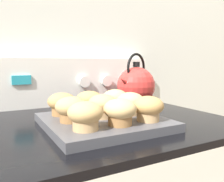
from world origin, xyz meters
The scene contains 13 objects.
wall_back centered at (0.00, 0.66, 1.20)m, with size 8.00×0.05×2.40m.
control_panel centered at (0.00, 0.61, 0.98)m, with size 0.75×0.07×0.19m.
muffin_pan centered at (-0.01, 0.25, 0.90)m, with size 0.30×0.30×0.02m.
muffin_r0_c0 centered at (-0.09, 0.16, 0.94)m, with size 0.08×0.08×0.06m.
muffin_r0_c1 centered at (-0.01, 0.16, 0.94)m, with size 0.08×0.08×0.06m.
muffin_r0_c2 centered at (0.08, 0.16, 0.94)m, with size 0.08×0.08×0.06m.
muffin_r1_c0 centered at (-0.10, 0.25, 0.94)m, with size 0.08×0.08×0.06m.
muffin_r1_c1 centered at (-0.01, 0.25, 0.94)m, with size 0.08×0.08×0.06m.
muffin_r1_c2 centered at (0.08, 0.25, 0.94)m, with size 0.08×0.08×0.06m.
muffin_r2_c0 centered at (-0.10, 0.33, 0.94)m, with size 0.08×0.08×0.06m.
muffin_r2_c1 centered at (-0.01, 0.34, 0.94)m, with size 0.08×0.08×0.06m.
muffin_r2_c2 centered at (0.08, 0.34, 0.94)m, with size 0.08×0.08×0.06m.
tea_kettle centered at (0.25, 0.47, 0.96)m, with size 0.18×0.15×0.21m.
Camera 1 is at (-0.29, -0.31, 1.05)m, focal length 38.00 mm.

